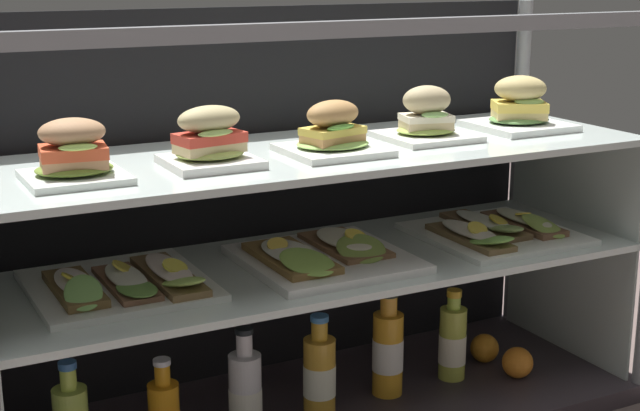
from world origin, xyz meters
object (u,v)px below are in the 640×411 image
at_px(plated_roll_sandwich_mid_left, 210,143).
at_px(open_sandwich_tray_left_of_center, 496,230).
at_px(plated_roll_sandwich_right_of_center, 518,109).
at_px(open_sandwich_tray_near_left_corner, 322,255).
at_px(open_sandwich_tray_mid_right, 125,283).
at_px(juice_bottle_front_left_end, 452,343).
at_px(juice_bottle_back_right, 319,374).
at_px(juice_bottle_front_right_end, 388,351).
at_px(plated_roll_sandwich_mid_right, 74,156).
at_px(orange_fruit_beside_bottles, 518,363).
at_px(orange_fruit_near_left_post, 485,348).
at_px(juice_bottle_front_middle, 245,390).
at_px(plated_roll_sandwich_near_right_corner, 334,135).
at_px(plated_roll_sandwich_center, 426,120).

height_order(plated_roll_sandwich_mid_left, open_sandwich_tray_left_of_center, plated_roll_sandwich_mid_left).
relative_size(plated_roll_sandwich_right_of_center, open_sandwich_tray_near_left_corner, 0.60).
height_order(open_sandwich_tray_mid_right, juice_bottle_front_left_end, open_sandwich_tray_mid_right).
relative_size(juice_bottle_back_right, juice_bottle_front_right_end, 0.90).
height_order(plated_roll_sandwich_mid_right, orange_fruit_beside_bottles, plated_roll_sandwich_mid_right).
height_order(open_sandwich_tray_mid_right, orange_fruit_near_left_post, open_sandwich_tray_mid_right).
relative_size(open_sandwich_tray_mid_right, juice_bottle_front_left_end, 1.60).
xyz_separation_m(juice_bottle_front_middle, juice_bottle_back_right, (0.17, -0.01, 0.01)).
bearing_deg(plated_roll_sandwich_right_of_center, juice_bottle_front_right_end, -176.84).
bearing_deg(juice_bottle_front_left_end, juice_bottle_front_middle, -179.98).
bearing_deg(juice_bottle_front_left_end, open_sandwich_tray_mid_right, 179.17).
bearing_deg(open_sandwich_tray_left_of_center, plated_roll_sandwich_right_of_center, 27.15).
bearing_deg(open_sandwich_tray_near_left_corner, open_sandwich_tray_left_of_center, -1.56).
bearing_deg(open_sandwich_tray_left_of_center, plated_roll_sandwich_near_right_corner, -177.48).
bearing_deg(orange_fruit_near_left_post, open_sandwich_tray_near_left_corner, -174.17).
relative_size(plated_roll_sandwich_mid_right, juice_bottle_front_right_end, 0.70).
relative_size(plated_roll_sandwich_right_of_center, open_sandwich_tray_left_of_center, 0.60).
bearing_deg(open_sandwich_tray_left_of_center, orange_fruit_beside_bottles, -47.20).
relative_size(plated_roll_sandwich_mid_right, open_sandwich_tray_left_of_center, 0.51).
height_order(open_sandwich_tray_left_of_center, juice_bottle_front_right_end, open_sandwich_tray_left_of_center).
bearing_deg(juice_bottle_back_right, juice_bottle_front_right_end, 3.97).
distance_m(plated_roll_sandwich_right_of_center, juice_bottle_back_right, 0.77).
xyz_separation_m(open_sandwich_tray_mid_right, juice_bottle_front_middle, (0.24, -0.01, -0.28)).
bearing_deg(plated_roll_sandwich_near_right_corner, juice_bottle_front_middle, 167.30).
distance_m(open_sandwich_tray_near_left_corner, open_sandwich_tray_left_of_center, 0.45).
distance_m(plated_roll_sandwich_near_right_corner, juice_bottle_back_right, 0.54).
relative_size(open_sandwich_tray_mid_right, juice_bottle_front_middle, 1.57).
height_order(plated_roll_sandwich_mid_right, juice_bottle_front_middle, plated_roll_sandwich_mid_right).
relative_size(plated_roll_sandwich_mid_left, juice_bottle_back_right, 0.75).
bearing_deg(plated_roll_sandwich_near_right_corner, open_sandwich_tray_mid_right, 172.88).
bearing_deg(plated_roll_sandwich_mid_right, open_sandwich_tray_near_left_corner, 3.90).
distance_m(plated_roll_sandwich_center, juice_bottle_front_right_end, 0.53).
height_order(plated_roll_sandwich_center, plated_roll_sandwich_right_of_center, plated_roll_sandwich_right_of_center).
distance_m(open_sandwich_tray_near_left_corner, juice_bottle_front_middle, 0.33).
bearing_deg(open_sandwich_tray_near_left_corner, orange_fruit_near_left_post, 5.83).
bearing_deg(plated_roll_sandwich_right_of_center, juice_bottle_front_middle, -178.54).
relative_size(plated_roll_sandwich_mid_right, orange_fruit_beside_bottles, 2.36).
bearing_deg(juice_bottle_back_right, plated_roll_sandwich_right_of_center, 3.43).
relative_size(orange_fruit_beside_bottles, orange_fruit_near_left_post, 1.05).
bearing_deg(plated_roll_sandwich_right_of_center, plated_roll_sandwich_center, -176.90).
relative_size(plated_roll_sandwich_mid_left, juice_bottle_front_right_end, 0.67).
relative_size(plated_roll_sandwich_mid_right, plated_roll_sandwich_right_of_center, 0.85).
height_order(juice_bottle_front_left_end, orange_fruit_near_left_post, juice_bottle_front_left_end).
bearing_deg(plated_roll_sandwich_mid_left, juice_bottle_front_left_end, 3.72).
xyz_separation_m(plated_roll_sandwich_near_right_corner, open_sandwich_tray_near_left_corner, (-0.01, 0.03, -0.27)).
height_order(juice_bottle_back_right, orange_fruit_near_left_post, juice_bottle_back_right).
relative_size(open_sandwich_tray_left_of_center, juice_bottle_front_right_end, 1.37).
bearing_deg(juice_bottle_back_right, plated_roll_sandwich_mid_left, -174.17).
distance_m(plated_roll_sandwich_near_right_corner, juice_bottle_front_left_end, 0.64).
height_order(plated_roll_sandwich_center, orange_fruit_beside_bottles, plated_roll_sandwich_center).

